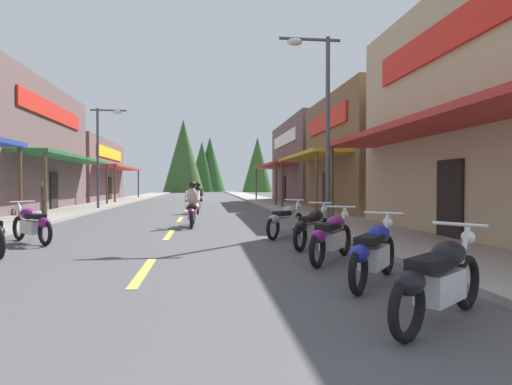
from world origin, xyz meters
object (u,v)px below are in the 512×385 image
streetlamp_right (319,105)px  motorcycle_parked_right_3 (312,226)px  motorcycle_parked_right_0 (439,278)px  pedestrian_waiting (44,196)px  streetlamp_left (103,143)px  motorcycle_parked_right_1 (374,251)px  rider_cruising_trailing (198,200)px  motorcycle_parked_right_4 (286,220)px  rider_cruising_lead (192,208)px  motorcycle_parked_right_2 (332,236)px  motorcycle_parked_left_4 (32,224)px

streetlamp_right → motorcycle_parked_right_3: streetlamp_right is taller
motorcycle_parked_right_0 → pedestrian_waiting: pedestrian_waiting is taller
streetlamp_left → motorcycle_parked_right_3: size_ratio=3.20×
streetlamp_right → motorcycle_parked_right_1: bearing=-99.3°
streetlamp_right → motorcycle_parked_right_0: size_ratio=3.53×
streetlamp_right → motorcycle_parked_right_0: bearing=-97.6°
pedestrian_waiting → rider_cruising_trailing: bearing=146.2°
motorcycle_parked_right_4 → rider_cruising_lead: 4.20m
streetlamp_left → rider_cruising_trailing: bearing=-32.9°
motorcycle_parked_right_2 → motorcycle_parked_left_4: (-6.69, 3.33, 0.00)m
rider_cruising_lead → rider_cruising_trailing: 6.70m
streetlamp_right → rider_cruising_lead: bearing=161.8°
motorcycle_parked_right_2 → motorcycle_parked_right_3: bearing=34.2°
motorcycle_parked_right_0 → pedestrian_waiting: (-9.75, 16.22, 0.43)m
motorcycle_parked_right_3 → motorcycle_parked_left_4: 6.94m
motorcycle_parked_right_4 → rider_cruising_lead: bearing=77.1°
streetlamp_right → motorcycle_parked_right_4: 4.29m
streetlamp_left → motorcycle_parked_right_3: (8.19, -15.32, -3.29)m
motorcycle_parked_right_1 → rider_cruising_lead: (-2.89, 8.79, 0.17)m
motorcycle_parked_right_1 → rider_cruising_lead: size_ratio=0.81×
streetlamp_right → motorcycle_parked_right_2: 6.74m
motorcycle_parked_right_0 → motorcycle_parked_left_4: bearing=96.6°
streetlamp_right → motorcycle_parked_right_3: size_ratio=3.46×
streetlamp_right → pedestrian_waiting: 13.39m
motorcycle_parked_right_2 → streetlamp_left: bearing=62.2°
motorcycle_parked_right_0 → motorcycle_parked_right_1: (0.02, 1.79, 0.00)m
motorcycle_parked_right_4 → rider_cruising_trailing: 10.28m
rider_cruising_trailing → streetlamp_left: bearing=57.4°
motorcycle_parked_right_3 → streetlamp_right: bearing=18.0°
motorcycle_parked_right_2 → motorcycle_parked_right_4: size_ratio=1.01×
streetlamp_right → rider_cruising_trailing: streetlamp_right is taller
motorcycle_parked_right_0 → motorcycle_parked_right_2: (-0.05, 3.65, 0.00)m
streetlamp_left → motorcycle_parked_right_3: 17.67m
motorcycle_parked_right_4 → motorcycle_parked_right_0: bearing=-140.2°
motorcycle_parked_right_2 → motorcycle_parked_left_4: size_ratio=1.10×
motorcycle_parked_right_0 → motorcycle_parked_left_4: 9.70m
streetlamp_right → motorcycle_parked_right_4: bearing=-127.5°
motorcycle_parked_right_2 → rider_cruising_lead: bearing=59.0°
streetlamp_right → motorcycle_parked_right_2: size_ratio=3.51×
motorcycle_parked_right_0 → motorcycle_parked_right_2: same height
motorcycle_parked_right_1 → rider_cruising_lead: bearing=56.4°
motorcycle_parked_right_4 → pedestrian_waiting: pedestrian_waiting is taller
streetlamp_right → motorcycle_parked_right_0: 9.97m
motorcycle_parked_left_4 → streetlamp_left: bearing=-37.9°
motorcycle_parked_right_2 → streetlamp_right: bearing=23.9°
rider_cruising_trailing → pedestrian_waiting: bearing=98.9°
motorcycle_parked_right_1 → motorcycle_parked_right_3: 3.64m
motorcycle_parked_right_1 → pedestrian_waiting: bearing=72.3°
motorcycle_parked_right_4 → rider_cruising_lead: size_ratio=0.82×
rider_cruising_lead → pedestrian_waiting: (-6.88, 5.64, 0.27)m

